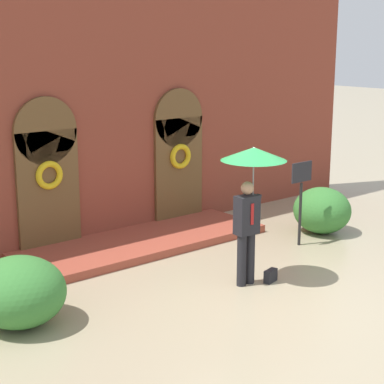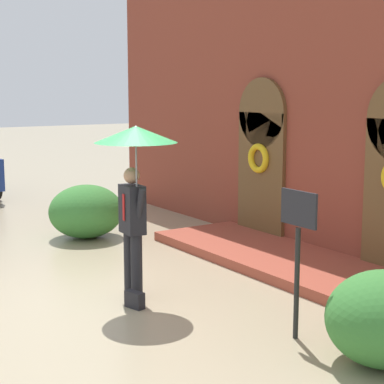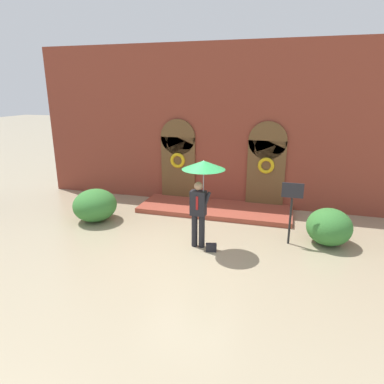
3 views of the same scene
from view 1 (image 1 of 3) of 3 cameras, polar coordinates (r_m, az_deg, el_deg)
name	(u,v)px [view 1 (image 1 of 3)]	position (r m, az deg, el deg)	size (l,w,h in m)	color
ground_plane	(248,290)	(10.89, 4.99, -8.68)	(80.00, 80.00, 0.00)	tan
building_facade	(110,109)	(13.44, -7.29, 7.31)	(14.00, 2.30, 5.60)	brown
person_with_umbrella	(252,174)	(10.66, 5.35, 1.59)	(1.10, 1.10, 2.36)	black
handbag	(271,276)	(11.24, 7.00, -7.40)	(0.28, 0.12, 0.22)	black
sign_post	(301,189)	(12.99, 9.67, 0.22)	(0.56, 0.06, 1.72)	black
shrub_left	(19,292)	(9.76, -15.12, -8.55)	(1.35, 1.43, 1.03)	#387A33
shrub_right	(322,210)	(14.09, 11.48, -1.60)	(1.20, 1.26, 0.99)	#387A33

